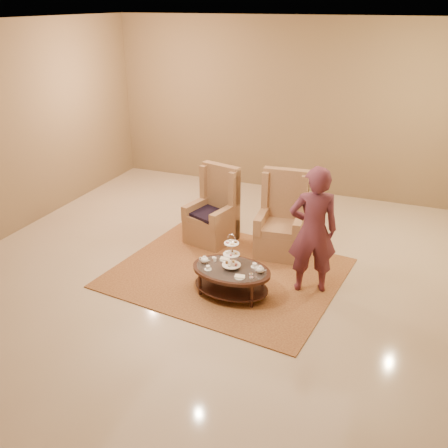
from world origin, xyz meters
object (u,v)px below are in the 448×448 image
at_px(tea_table, 231,273).
at_px(person, 313,231).
at_px(armchair_right, 282,226).
at_px(armchair_left, 214,216).

bearing_deg(tea_table, person, 31.50).
height_order(armchair_right, person, person).
bearing_deg(person, armchair_left, -48.88).
bearing_deg(armchair_right, tea_table, -105.42).
relative_size(armchair_right, person, 0.73).
distance_m(tea_table, armchair_right, 1.55).
distance_m(armchair_left, armchair_right, 1.17).
xyz_separation_m(armchair_left, armchair_right, (1.17, 0.01, 0.01)).
xyz_separation_m(armchair_left, person, (1.87, -0.98, 0.48)).
distance_m(armchair_left, person, 2.16).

